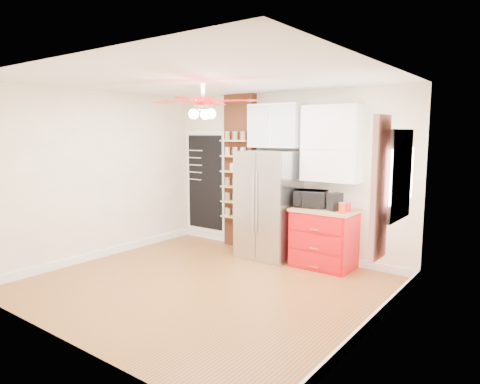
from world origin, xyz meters
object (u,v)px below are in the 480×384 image
Objects in this scene: fridge at (269,205)px; red_cabinet at (324,238)px; toaster_oven at (311,199)px; coffee_maker at (335,202)px; ceiling_fan at (203,102)px; canister_left at (342,208)px; pantry_jar_oats at (232,167)px.

red_cabinet is (0.97, 0.05, -0.42)m from fridge.
toaster_oven reaches higher than coffee_maker.
ceiling_fan is 2.91× the size of toaster_oven.
canister_left is (0.35, -0.17, 0.52)m from red_cabinet.
red_cabinet is 0.67× the size of ceiling_fan.
toaster_oven is 0.62m from canister_left.
fridge reaches higher than pantry_jar_oats.
fridge is at bearing 174.90° from canister_left.
fridge is 1.86× the size of red_cabinet.
fridge is 1.33m from canister_left.
pantry_jar_oats reaches higher than coffee_maker.
red_cabinet is 0.65m from canister_left.
ceiling_fan reaches higher than red_cabinet.
pantry_jar_oats is at bearing 117.05° from ceiling_fan.
ceiling_fan is 5.36× the size of coffee_maker.
pantry_jar_oats is (-1.99, 0.10, 0.40)m from coffee_maker.
toaster_oven is 1.63m from pantry_jar_oats.
pantry_jar_oats is (-0.90, 1.76, -0.99)m from ceiling_fan.
ceiling_fan reaches higher than coffee_maker.
pantry_jar_oats is (-0.85, 0.13, 0.56)m from fridge.
ceiling_fan reaches higher than toaster_oven.
coffee_maker reaches higher than canister_left.
coffee_maker is at bearing -8.66° from red_cabinet.
red_cabinet is 0.60m from coffee_maker.
toaster_oven is at bearing 68.04° from ceiling_fan.
ceiling_fan is (-0.92, -1.68, 1.97)m from red_cabinet.
canister_left is at bearing -25.62° from red_cabinet.
toaster_oven reaches higher than red_cabinet.
ceiling_fan is at bearing -127.30° from toaster_oven.
ceiling_fan reaches higher than pantry_jar_oats.
red_cabinet is 0.63m from toaster_oven.
fridge is 13.98× the size of pantry_jar_oats.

